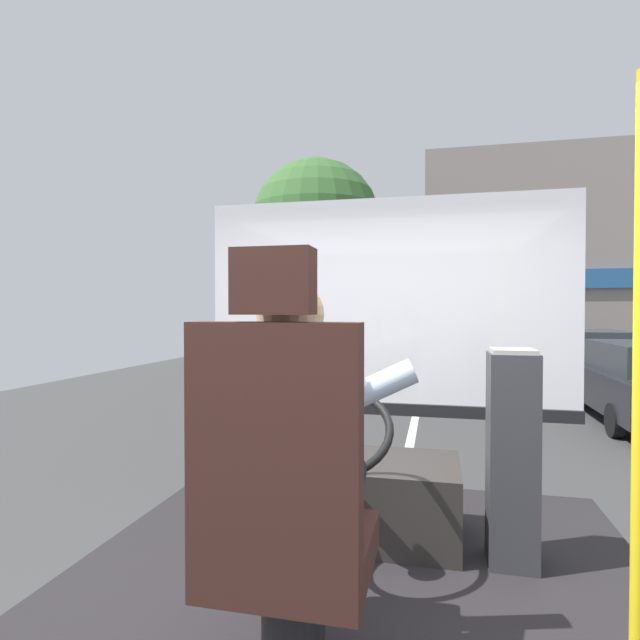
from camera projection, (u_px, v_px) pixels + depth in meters
ground at (419, 398)px, 10.51m from camera, size 18.00×44.00×0.06m
driver_seat at (285, 515)px, 1.49m from camera, size 0.48×0.48×1.36m
bus_driver at (297, 441)px, 1.61m from camera, size 0.76×0.58×0.78m
steering_console at (352, 493)px, 2.67m from camera, size 1.10×1.02×0.83m
handrail_pole at (640, 385)px, 1.56m from camera, size 0.04×0.04×1.92m
fare_box at (512, 457)px, 2.37m from camera, size 0.22×0.24×1.01m
windshield_panel at (385, 330)px, 3.48m from camera, size 2.50×0.08×1.48m
street_tree at (316, 224)px, 13.97m from camera, size 3.52×3.52×5.92m
shop_building at (628, 259)px, 17.57m from camera, size 13.69×4.56×7.12m
parked_car_charcoal at (590, 355)px, 12.84m from camera, size 1.82×4.26×1.28m
parked_car_red at (534, 340)px, 18.22m from camera, size 1.83×4.04×1.37m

